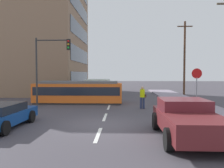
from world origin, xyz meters
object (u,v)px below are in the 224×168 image
utility_pole_mid (185,57)px  pickup_truck_parked (186,119)px  traffic_light_mast (49,59)px  streetcar_tram (79,92)px  parked_sedan_mid (67,92)px  parked_sedan_near (1,115)px  pedestrian_crossing (142,96)px  stop_sign (197,79)px  city_bus (98,87)px

utility_pole_mid → pickup_truck_parked: bearing=-104.9°
pickup_truck_parked → traffic_light_mast: 12.28m
streetcar_tram → parked_sedan_mid: size_ratio=1.67×
parked_sedan_mid → parked_sedan_near: bearing=-89.8°
pedestrian_crossing → utility_pole_mid: 12.92m
parked_sedan_mid → utility_pole_mid: utility_pole_mid is taller
traffic_light_mast → parked_sedan_near: bearing=-91.1°
pickup_truck_parked → stop_sign: (3.04, 8.12, 1.40)m
pedestrian_crossing → stop_sign: size_ratio=0.58×
pickup_truck_parked → streetcar_tram: bearing=120.7°
stop_sign → utility_pole_mid: bearing=79.5°
city_bus → pickup_truck_parked: (5.32, -16.81, -0.31)m
pickup_truck_parked → parked_sedan_mid: 17.05m
parked_sedan_mid → traffic_light_mast: traffic_light_mast is taller
streetcar_tram → parked_sedan_mid: (-2.06, 3.96, -0.39)m
streetcar_tram → utility_pole_mid: (11.43, 7.91, 3.63)m
parked_sedan_mid → streetcar_tram: bearing=-62.5°
city_bus → parked_sedan_near: city_bus is taller
pickup_truck_parked → traffic_light_mast: bearing=134.1°
city_bus → utility_pole_mid: size_ratio=0.62×
city_bus → pickup_truck_parked: city_bus is taller
city_bus → stop_sign: (8.35, -8.68, 1.08)m
pedestrian_crossing → traffic_light_mast: 7.82m
city_bus → parked_sedan_mid: bearing=-147.4°
parked_sedan_near → utility_pole_mid: (13.44, 17.30, 4.02)m
streetcar_tram → pickup_truck_parked: size_ratio=1.53×
pickup_truck_parked → utility_pole_mid: utility_pole_mid is taller
city_bus → stop_sign: 12.10m
parked_sedan_mid → utility_pole_mid: bearing=16.3°
traffic_light_mast → utility_pole_mid: 16.77m
parked_sedan_mid → stop_sign: (11.52, -6.66, 1.57)m
stop_sign → traffic_light_mast: (-11.33, 0.43, 1.60)m
pedestrian_crossing → utility_pole_mid: size_ratio=0.19×
city_bus → pickup_truck_parked: 17.63m
city_bus → pedestrian_crossing: size_ratio=3.29×
streetcar_tram → pedestrian_crossing: bearing=-28.3°
pickup_truck_parked → utility_pole_mid: 19.77m
streetcar_tram → traffic_light_mast: (-1.87, -2.27, 2.78)m
city_bus → parked_sedan_near: bearing=-101.5°
parked_sedan_mid → pedestrian_crossing: bearing=-42.6°
parked_sedan_near → parked_sedan_mid: (-0.05, 13.35, -0.00)m
stop_sign → traffic_light_mast: size_ratio=0.53×
stop_sign → streetcar_tram: bearing=164.1°
streetcar_tram → stop_sign: bearing=-15.9°
utility_pole_mid → parked_sedan_near: bearing=-127.8°
streetcar_tram → city_bus: bearing=79.5°
parked_sedan_near → parked_sedan_mid: same height
parked_sedan_mid → traffic_light_mast: bearing=-88.2°
city_bus → parked_sedan_near: 15.70m
parked_sedan_near → traffic_light_mast: traffic_light_mast is taller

